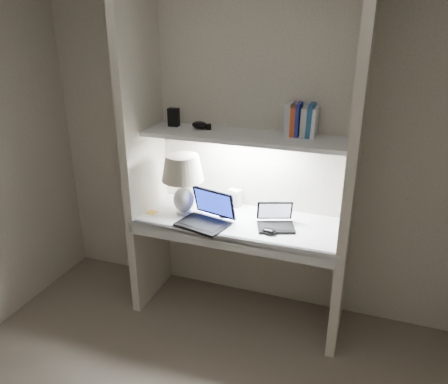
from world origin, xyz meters
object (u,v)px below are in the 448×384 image
at_px(laptop_main, 207,216).
at_px(laptop_netbook, 275,221).
at_px(speaker, 235,198).
at_px(book_row, 301,120).
at_px(table_lamp, 183,175).

distance_m(laptop_main, laptop_netbook, 0.47).
height_order(speaker, book_row, book_row).
relative_size(laptop_netbook, book_row, 1.39).
bearing_deg(laptop_netbook, book_row, 45.70).
height_order(laptop_netbook, speaker, laptop_netbook).
bearing_deg(book_row, laptop_main, -150.36).
bearing_deg(table_lamp, laptop_main, -23.32).
distance_m(laptop_netbook, speaker, 0.44).
bearing_deg(speaker, table_lamp, -127.92).
height_order(table_lamp, laptop_netbook, table_lamp).
xyz_separation_m(table_lamp, book_row, (0.77, 0.22, 0.40)).
relative_size(table_lamp, speaker, 3.38).
relative_size(laptop_main, speaker, 3.00).
xyz_separation_m(table_lamp, laptop_netbook, (0.68, 0.02, -0.26)).
distance_m(table_lamp, speaker, 0.46).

